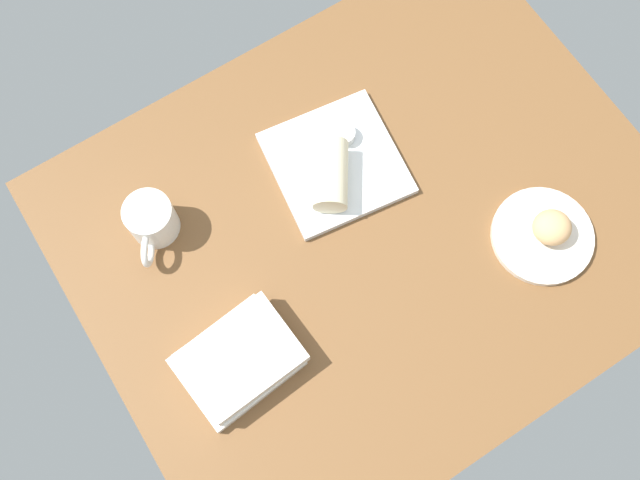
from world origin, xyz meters
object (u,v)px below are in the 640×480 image
object	(u,v)px
book_stack	(239,359)
breakfast_wrap	(331,175)
sauce_cup	(343,134)
round_plate	(542,236)
scone_pastry	(552,227)
coffee_mug	(151,221)
square_plate	(336,163)

from	to	relation	value
book_stack	breakfast_wrap	bearing A→B (deg)	32.26
sauce_cup	book_stack	world-z (taller)	book_stack
round_plate	sauce_cup	distance (cm)	42.16
scone_pastry	book_stack	distance (cm)	61.26
breakfast_wrap	coffee_mug	distance (cm)	34.01
breakfast_wrap	coffee_mug	world-z (taller)	coffee_mug
scone_pastry	coffee_mug	world-z (taller)	coffee_mug
round_plate	scone_pastry	bearing A→B (deg)	-0.09
scone_pastry	square_plate	xyz separation A→B (cm)	(-25.51, 33.12, -3.22)
round_plate	breakfast_wrap	distance (cm)	41.18
breakfast_wrap	book_stack	size ratio (longest dim) A/B	0.61
round_plate	sauce_cup	bearing A→B (deg)	119.28
book_stack	coffee_mug	world-z (taller)	coffee_mug
breakfast_wrap	coffee_mug	bearing A→B (deg)	-163.20
round_plate	scone_pastry	xyz separation A→B (cm)	(1.00, -0.00, 3.32)
round_plate	book_stack	xyz separation A→B (cm)	(-59.39, 10.21, 2.08)
breakfast_wrap	sauce_cup	bearing A→B (deg)	76.61
square_plate	book_stack	bearing A→B (deg)	-146.69
sauce_cup	square_plate	bearing A→B (deg)	-137.43
sauce_cup	book_stack	distance (cm)	46.99
sauce_cup	round_plate	bearing A→B (deg)	-60.72
round_plate	book_stack	size ratio (longest dim) A/B	0.89
round_plate	scone_pastry	world-z (taller)	scone_pastry
round_plate	coffee_mug	xyz separation A→B (cm)	(-60.13, 40.32, 3.71)
round_plate	square_plate	xyz separation A→B (cm)	(-24.51, 33.12, 0.10)
book_stack	coffee_mug	xyz separation A→B (cm)	(-0.75, 30.12, 1.63)
round_plate	book_stack	world-z (taller)	book_stack
breakfast_wrap	coffee_mug	size ratio (longest dim) A/B	1.07
sauce_cup	scone_pastry	bearing A→B (deg)	-59.55
square_plate	breakfast_wrap	distance (cm)	5.87
round_plate	coffee_mug	distance (cm)	72.50
round_plate	scone_pastry	distance (cm)	3.47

